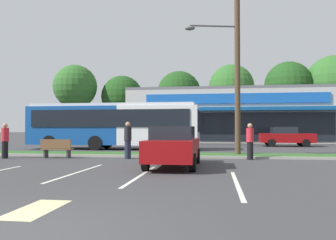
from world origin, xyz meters
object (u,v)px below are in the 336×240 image
Objects in this scene: car_2 at (286,137)px; city_bus at (114,125)px; pedestrian_mid at (5,141)px; bus_stop_bench at (57,148)px; car_1 at (174,146)px; pedestrian_near_bench at (250,141)px; utility_pole at (235,60)px; pedestrian_by_pole at (128,140)px.

city_bus is at bearing -156.01° from car_2.
bus_stop_bench is at bearing 60.74° from pedestrian_mid.
car_1 reaches higher than bus_stop_bench.
pedestrian_near_bench is (8.85, -6.75, -0.89)m from city_bus.
city_bus is 11.17m from pedestrian_near_bench.
pedestrian_by_pole is (-5.35, -2.28, -4.32)m from utility_pole.
car_2 is (13.02, 5.79, -0.95)m from city_bus.
city_bus is 7.01× the size of pedestrian_near_bench.
car_2 is 2.44× the size of pedestrian_mid.
utility_pole is 4.80m from pedestrian_near_bench.
bus_stop_bench is 2.56m from pedestrian_mid.
city_bus is at bearing -95.65° from bus_stop_bench.
car_2 is 21.16m from pedestrian_mid.
car_2 reaches higher than bus_stop_bench.
pedestrian_near_bench is 12.10m from pedestrian_mid.
pedestrian_mid reaches higher than pedestrian_near_bench.
utility_pole is 2.28× the size of car_2.
bus_stop_bench is at bearing -95.15° from city_bus.
utility_pole is 5.38× the size of pedestrian_by_pole.
pedestrian_by_pole is at bearing 55.61° from pedestrian_mid.
city_bus is 7.63× the size of bus_stop_bench.
bus_stop_bench is 18.97m from car_2.
bus_stop_bench is at bearing -136.40° from car_2.
pedestrian_near_bench is (9.57, 0.54, 0.37)m from bus_stop_bench.
utility_pole is 7.24m from pedestrian_by_pole.
utility_pole is 0.80× the size of city_bus.
car_2 is (7.42, 16.09, 0.01)m from car_1.
utility_pole is 12.45m from car_2.
pedestrian_by_pole is at bearing -24.85° from pedestrian_near_bench.
car_1 is 17.72m from car_2.
utility_pole reaches higher than bus_stop_bench.
utility_pole is at bearing -26.00° from car_1.
pedestrian_by_pole is (3.64, 0.18, 0.41)m from bus_stop_bench.
pedestrian_near_bench is at bearing -145.56° from pedestrian_by_pole.
pedestrian_by_pole is at bearing 40.02° from car_1.
pedestrian_by_pole is (-10.10, -12.90, 0.10)m from car_2.
pedestrian_near_bench is at bearing -108.36° from car_2.
car_1 is (6.31, -3.01, 0.30)m from bus_stop_bench.
car_1 is at bearing 160.96° from pedestrian_by_pole.
utility_pole is at bearing -114.13° from car_2.
utility_pole is at bearing -29.80° from city_bus.
car_1 is (5.59, -10.30, -0.96)m from city_bus.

